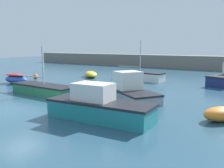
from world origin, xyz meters
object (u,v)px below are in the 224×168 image
sailboat_twin_hulled (44,89)px  fishing_dinghy_green (221,114)px  motorboat_with_cabin (99,107)px  mooring_buoy_orange (36,76)px  motorboat_grey_hull (130,90)px  sailboat_short_mast (140,76)px  mooring_buoy_white (116,83)px  rowboat_with_red_cover (16,78)px  rowboat_blue_near (91,74)px

sailboat_twin_hulled → fishing_dinghy_green: size_ratio=2.72×
motorboat_with_cabin → mooring_buoy_orange: 17.96m
fishing_dinghy_green → motorboat_grey_hull: motorboat_grey_hull is taller
sailboat_short_mast → motorboat_grey_hull: bearing=-63.5°
fishing_dinghy_green → mooring_buoy_white: 12.23m
fishing_dinghy_green → mooring_buoy_orange: fishing_dinghy_green is taller
mooring_buoy_orange → mooring_buoy_white: mooring_buoy_orange is taller
motorboat_with_cabin → mooring_buoy_white: 10.91m
motorboat_with_cabin → rowboat_with_red_cover: (-14.36, 5.52, -0.18)m
fishing_dinghy_green → mooring_buoy_orange: (-20.84, 5.85, -0.08)m
motorboat_grey_hull → mooring_buoy_white: bearing=164.4°
rowboat_with_red_cover → mooring_buoy_white: 10.19m
motorboat_grey_hull → rowboat_with_red_cover: (-13.29, 0.39, -0.15)m
sailboat_short_mast → motorboat_with_cabin: sailboat_short_mast is taller
mooring_buoy_orange → sailboat_twin_hulled: bearing=-36.4°
rowboat_blue_near → mooring_buoy_orange: size_ratio=6.24×
sailboat_twin_hulled → rowboat_blue_near: size_ratio=1.80×
sailboat_twin_hulled → mooring_buoy_orange: size_ratio=11.25×
sailboat_twin_hulled → fishing_dinghy_green: 12.86m
rowboat_blue_near → mooring_buoy_orange: bearing=-87.5°
rowboat_blue_near → rowboat_with_red_cover: size_ratio=1.25×
fishing_dinghy_green → rowboat_with_red_cover: rowboat_with_red_cover is taller
rowboat_blue_near → sailboat_short_mast: bearing=51.4°
mooring_buoy_orange → fishing_dinghy_green: bearing=-15.7°
motorboat_with_cabin → motorboat_grey_hull: 5.24m
sailboat_twin_hulled → mooring_buoy_orange: 9.93m
motorboat_grey_hull → rowboat_with_red_cover: size_ratio=1.96×
motorboat_with_cabin → rowboat_blue_near: (-11.20, 13.67, -0.31)m
sailboat_twin_hulled → fishing_dinghy_green: sailboat_twin_hulled is taller
motorboat_grey_hull → mooring_buoy_orange: bearing=-161.8°
rowboat_blue_near → motorboat_with_cabin: bearing=-5.3°
fishing_dinghy_green → rowboat_with_red_cover: 19.80m
sailboat_short_mast → rowboat_blue_near: 6.34m
sailboat_short_mast → fishing_dinghy_green: 15.15m
motorboat_with_cabin → fishing_dinghy_green: (5.29, 3.13, -0.31)m
fishing_dinghy_green → motorboat_grey_hull: (-6.36, 2.01, 0.28)m
rowboat_with_red_cover → mooring_buoy_orange: (-1.19, 3.45, -0.22)m
rowboat_blue_near → rowboat_with_red_cover: rowboat_with_red_cover is taller
rowboat_blue_near → motorboat_grey_hull: (10.13, -8.54, 0.29)m
fishing_dinghy_green → rowboat_blue_near: 19.57m
sailboat_twin_hulled → rowboat_blue_near: 11.20m
mooring_buoy_white → mooring_buoy_orange: bearing=-176.3°
sailboat_twin_hulled → motorboat_with_cabin: 8.17m
fishing_dinghy_green → mooring_buoy_orange: 21.65m
rowboat_with_red_cover → mooring_buoy_orange: bearing=-78.4°
fishing_dinghy_green → rowboat_blue_near: bearing=-88.0°
fishing_dinghy_green → mooring_buoy_white: fishing_dinghy_green is taller
rowboat_with_red_cover → mooring_buoy_white: rowboat_with_red_cover is taller
fishing_dinghy_green → motorboat_grey_hull: bearing=-72.9°
sailboat_short_mast → motorboat_with_cabin: bearing=-67.2°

